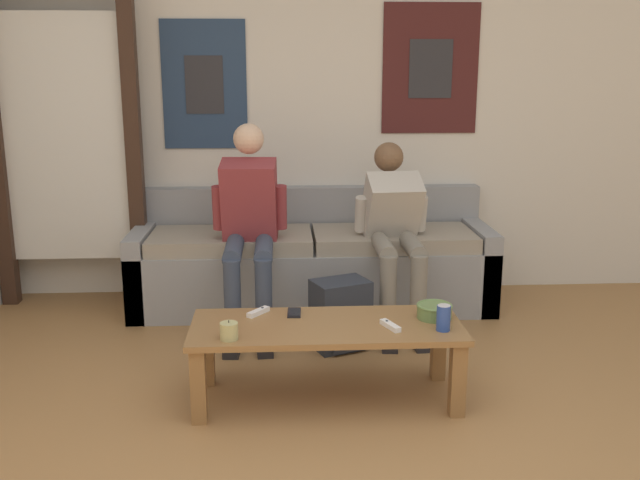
# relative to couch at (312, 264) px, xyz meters

# --- Properties ---
(wall_back) EXTENTS (10.00, 0.07, 2.55)m
(wall_back) POSITION_rel_couch_xyz_m (0.05, 0.37, 0.99)
(wall_back) COLOR silver
(wall_back) RESTS_ON ground_plane
(door_frame) EXTENTS (1.00, 0.10, 2.15)m
(door_frame) POSITION_rel_couch_xyz_m (-1.64, 0.15, 0.91)
(door_frame) COLOR #382319
(door_frame) RESTS_ON ground_plane
(couch) EXTENTS (2.40, 0.73, 0.77)m
(couch) POSITION_rel_couch_xyz_m (0.00, 0.00, 0.00)
(couch) COLOR gray
(couch) RESTS_ON ground_plane
(coffee_table) EXTENTS (1.31, 0.52, 0.39)m
(coffee_table) POSITION_rel_couch_xyz_m (0.00, -1.46, 0.04)
(coffee_table) COLOR olive
(coffee_table) RESTS_ON ground_plane
(person_seated_adult) EXTENTS (0.47, 0.86, 1.26)m
(person_seated_adult) POSITION_rel_couch_xyz_m (-0.41, -0.39, 0.40)
(person_seated_adult) COLOR #384256
(person_seated_adult) RESTS_ON ground_plane
(person_seated_teen) EXTENTS (0.47, 0.96, 1.12)m
(person_seated_teen) POSITION_rel_couch_xyz_m (0.50, -0.35, 0.34)
(person_seated_teen) COLOR gray
(person_seated_teen) RESTS_ON ground_plane
(backpack) EXTENTS (0.37, 0.33, 0.41)m
(backpack) POSITION_rel_couch_xyz_m (0.13, -0.80, -0.09)
(backpack) COLOR #282D38
(backpack) RESTS_ON ground_plane
(ceramic_bowl) EXTENTS (0.18, 0.18, 0.07)m
(ceramic_bowl) POSITION_rel_couch_xyz_m (0.54, -1.40, 0.14)
(ceramic_bowl) COLOR #607F47
(ceramic_bowl) RESTS_ON coffee_table
(pillar_candle) EXTENTS (0.08, 0.08, 0.09)m
(pillar_candle) POSITION_rel_couch_xyz_m (-0.45, -1.63, 0.14)
(pillar_candle) COLOR tan
(pillar_candle) RESTS_ON coffee_table
(drink_can_blue) EXTENTS (0.07, 0.07, 0.12)m
(drink_can_blue) POSITION_rel_couch_xyz_m (0.54, -1.57, 0.17)
(drink_can_blue) COLOR #28479E
(drink_can_blue) RESTS_ON coffee_table
(game_controller_near_left) EXTENTS (0.09, 0.15, 0.03)m
(game_controller_near_left) POSITION_rel_couch_xyz_m (0.30, -1.53, 0.12)
(game_controller_near_left) COLOR white
(game_controller_near_left) RESTS_ON coffee_table
(game_controller_near_right) EXTENTS (0.12, 0.13, 0.03)m
(game_controller_near_right) POSITION_rel_couch_xyz_m (-0.33, -1.30, 0.12)
(game_controller_near_right) COLOR white
(game_controller_near_right) RESTS_ON coffee_table
(cell_phone) EXTENTS (0.07, 0.14, 0.01)m
(cell_phone) POSITION_rel_couch_xyz_m (-0.15, -1.30, 0.11)
(cell_phone) COLOR black
(cell_phone) RESTS_ON coffee_table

